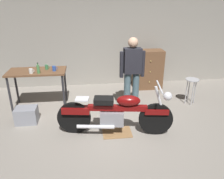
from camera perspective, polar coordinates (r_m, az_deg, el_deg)
The scene contains 13 objects.
ground_plane at distance 4.35m, azimuth 1.21°, elevation -11.50°, with size 12.00×12.00×0.00m, color gray.
back_wall at distance 6.45m, azimuth -2.12°, elevation 14.68°, with size 8.00×0.12×3.10m, color gray.
workbench at distance 5.37m, azimuth -18.73°, elevation 3.49°, with size 1.30×0.64×0.90m.
motorcycle at distance 4.16m, azimuth 0.93°, elevation -5.99°, with size 2.18×0.65×1.00m.
person_standing at distance 4.97m, azimuth 5.20°, elevation 4.79°, with size 0.57×0.23×1.67m.
shop_stool at distance 5.66m, azimuth 19.85°, elevation 1.18°, with size 0.32×0.32×0.64m.
wooden_dresser at distance 6.39m, azimuth 9.26°, elevation 5.14°, with size 0.80×0.47×1.10m.
drip_tray at distance 4.39m, azimuth 1.30°, elevation -11.01°, with size 0.56×0.40×0.01m, color olive.
storage_bin at distance 4.97m, azimuth -21.16°, elevation -6.19°, with size 0.44×0.32×0.34m, color gray.
mug_blue_enamel at distance 5.18m, azimuth -14.70°, elevation 5.26°, with size 0.11×0.08×0.11m.
mug_green_speckled at distance 5.34m, azimuth -16.50°, elevation 5.55°, with size 0.11×0.07×0.11m.
mug_white_ceramic at distance 5.16m, azimuth -20.17°, elevation 4.49°, with size 0.12×0.08×0.11m.
bottle at distance 5.10m, azimuth -18.50°, elevation 5.00°, with size 0.06×0.06×0.24m.
Camera 1 is at (-0.50, -3.56, 2.44)m, focal length 35.44 mm.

